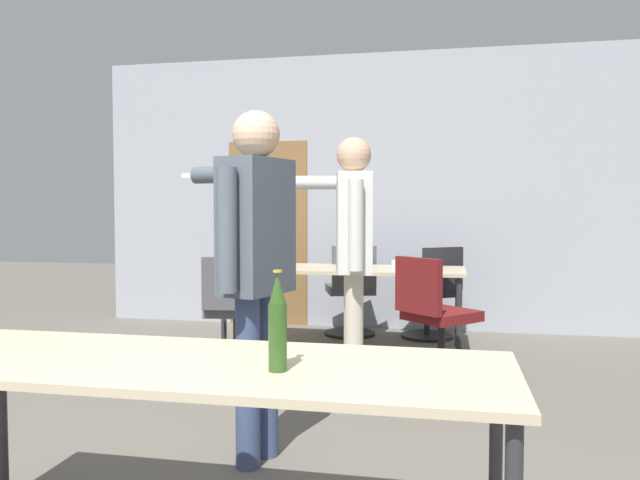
{
  "coord_description": "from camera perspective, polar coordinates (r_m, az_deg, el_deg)",
  "views": [
    {
      "loc": [
        0.88,
        -1.5,
        1.29
      ],
      "look_at": [
        0.09,
        2.34,
        1.1
      ],
      "focal_mm": 35.0,
      "sensor_mm": 36.0,
      "label": 1
    }
  ],
  "objects": [
    {
      "name": "back_wall",
      "position": [
        6.85,
        4.0,
        4.33
      ],
      "size": [
        5.98,
        0.12,
        2.97
      ],
      "color": "#A3A8B2",
      "rests_on": "ground_plane"
    },
    {
      "name": "office_chair_mid_tucked",
      "position": [
        5.24,
        -7.82,
        -6.77
      ],
      "size": [
        0.52,
        0.57,
        0.91
      ],
      "rotation": [
        0.0,
        0.0,
        0.12
      ],
      "color": "black",
      "rests_on": "ground_plane"
    },
    {
      "name": "office_chair_near_pushed",
      "position": [
        6.32,
        10.17,
        -5.04
      ],
      "size": [
        0.67,
        0.68,
        0.93
      ],
      "rotation": [
        0.0,
        0.0,
        0.63
      ],
      "color": "black",
      "rests_on": "ground_plane"
    },
    {
      "name": "person_near_casual",
      "position": [
        4.26,
        2.89,
        0.09
      ],
      "size": [
        0.87,
        0.59,
        1.78
      ],
      "rotation": [
        0.0,
        0.0,
        1.77
      ],
      "color": "beige",
      "rests_on": "ground_plane"
    },
    {
      "name": "person_center_tall",
      "position": [
        3.17,
        -6.04,
        -0.78
      ],
      "size": [
        0.75,
        0.74,
        1.79
      ],
      "rotation": [
        0.0,
        0.0,
        1.29
      ],
      "color": "#3D4C75",
      "rests_on": "ground_plane"
    },
    {
      "name": "conference_table_far",
      "position": [
        5.75,
        2.13,
        -3.16
      ],
      "size": [
        2.2,
        0.77,
        0.76
      ],
      "color": "#C6B793",
      "rests_on": "ground_plane"
    },
    {
      "name": "drink_cup",
      "position": [
        5.56,
        6.99,
        -2.29
      ],
      "size": [
        0.09,
        0.09,
        0.09
      ],
      "color": "silver",
      "rests_on": "conference_table_far"
    },
    {
      "name": "beer_bottle",
      "position": [
        2.08,
        -3.9,
        -7.64
      ],
      "size": [
        0.06,
        0.06,
        0.34
      ],
      "color": "#2D511E",
      "rests_on": "conference_table_near"
    },
    {
      "name": "office_chair_far_left",
      "position": [
        6.36,
        2.86,
        -4.91
      ],
      "size": [
        0.59,
        0.63,
        0.93
      ],
      "rotation": [
        0.0,
        0.0,
        0.31
      ],
      "color": "black",
      "rests_on": "ground_plane"
    },
    {
      "name": "office_chair_side_rolled",
      "position": [
        4.91,
        10.45,
        -7.26
      ],
      "size": [
        0.68,
        0.69,
        0.93
      ],
      "rotation": [
        0.0,
        0.0,
        5.55
      ],
      "color": "black",
      "rests_on": "ground_plane"
    },
    {
      "name": "conference_table_near",
      "position": [
        2.31,
        -11.16,
        -12.31
      ],
      "size": [
        2.22,
        0.74,
        0.76
      ],
      "color": "#C6B793",
      "rests_on": "ground_plane"
    }
  ]
}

